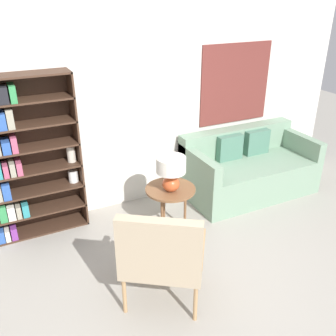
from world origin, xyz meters
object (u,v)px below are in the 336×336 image
at_px(side_table, 170,192).
at_px(armchair, 162,253).
at_px(table_lamp, 171,170).
at_px(bookshelf, 17,159).
at_px(couch, 247,169).

bearing_deg(side_table, armchair, -120.06).
height_order(side_table, table_lamp, table_lamp).
bearing_deg(bookshelf, couch, -5.75).
bearing_deg(couch, armchair, -144.71).
bearing_deg(couch, table_lamp, -163.45).
height_order(couch, side_table, couch).
distance_m(side_table, table_lamp, 0.31).
relative_size(side_table, table_lamp, 1.40).
height_order(bookshelf, armchair, bookshelf).
xyz_separation_m(couch, table_lamp, (-1.38, -0.41, 0.46)).
distance_m(armchair, side_table, 1.18).
bearing_deg(side_table, table_lamp, -110.14).
bearing_deg(table_lamp, side_table, 69.86).
bearing_deg(table_lamp, couch, 16.55).
height_order(bookshelf, side_table, bookshelf).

